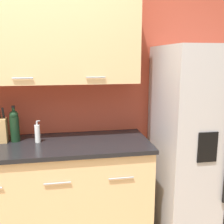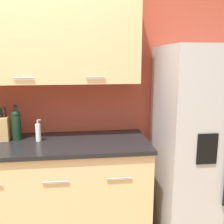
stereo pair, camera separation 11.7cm
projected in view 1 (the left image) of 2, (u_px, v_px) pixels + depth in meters
wall_back at (14, 77)px, 2.34m from camera, size 10.00×0.39×2.60m
counter_unit at (31, 194)px, 2.28m from camera, size 2.07×0.64×0.92m
refrigerator at (206, 142)px, 2.42m from camera, size 0.91×0.75×1.73m
knife_block at (0, 130)px, 2.23m from camera, size 0.12×0.12×0.30m
wine_bottle at (15, 125)px, 2.24m from camera, size 0.08×0.08×0.31m
soap_dispenser at (37, 133)px, 2.23m from camera, size 0.05×0.04×0.19m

